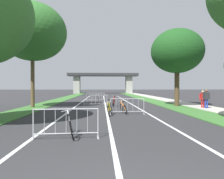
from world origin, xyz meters
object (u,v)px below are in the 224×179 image
crowd_barrier_fourth (96,97)px  bicycle_yellow_3 (110,109)px  crowd_barrier_second (127,106)px  bicycle_purple_1 (103,99)px  bicycle_silver_4 (98,98)px  pedestrian_strolling (206,97)px  crowd_barrier_nearest (66,124)px  pedestrian_with_backpack (203,98)px  bicycle_red_5 (114,102)px  tree_right_pine_far (177,51)px  tree_left_cypress_far (32,32)px  bicycle_white_2 (71,126)px  crowd_barrier_third (95,100)px  bicycle_orange_0 (123,108)px

crowd_barrier_fourth → bicycle_yellow_3: crowd_barrier_fourth is taller
crowd_barrier_second → bicycle_purple_1: size_ratio=1.34×
bicycle_silver_4 → pedestrian_strolling: (8.96, -10.17, 0.61)m
bicycle_silver_4 → crowd_barrier_nearest: bearing=-93.5°
pedestrian_with_backpack → bicycle_red_5: bearing=169.3°
pedestrian_strolling → tree_right_pine_far: bearing=-55.3°
tree_left_cypress_far → bicycle_white_2: tree_left_cypress_far is taller
crowd_barrier_second → crowd_barrier_third: 6.65m
crowd_barrier_nearest → pedestrian_with_backpack: size_ratio=1.51×
crowd_barrier_fourth → pedestrian_strolling: size_ratio=1.42×
crowd_barrier_third → bicycle_red_5: bearing=-16.3°
crowd_barrier_nearest → crowd_barrier_second: same height
bicycle_purple_1 → bicycle_orange_0: bearing=96.1°
tree_left_cypress_far → pedestrian_with_backpack: 15.59m
bicycle_purple_1 → bicycle_white_2: size_ratio=0.97×
bicycle_purple_1 → bicycle_silver_4: (-0.61, 0.93, 0.01)m
crowd_barrier_fourth → bicycle_purple_1: 1.07m
bicycle_silver_4 → tree_right_pine_far: bearing=-47.2°
bicycle_white_2 → pedestrian_strolling: size_ratio=1.09×
crowd_barrier_nearest → pedestrian_with_backpack: 13.63m
bicycle_red_5 → bicycle_silver_4: bearing=101.0°
bicycle_white_2 → bicycle_silver_4: bearing=78.0°
tree_right_pine_far → bicycle_red_5: 7.58m
bicycle_silver_4 → crowd_barrier_fourth: bearing=-125.8°
crowd_barrier_fourth → tree_left_cypress_far: bearing=-123.6°
crowd_barrier_second → tree_right_pine_far: bearing=44.7°
crowd_barrier_nearest → pedestrian_strolling: pedestrian_strolling is taller
bicycle_yellow_3 → pedestrian_strolling: pedestrian_strolling is taller
crowd_barrier_third → pedestrian_strolling: size_ratio=1.42×
bicycle_purple_1 → bicycle_yellow_3: size_ratio=0.98×
tree_right_pine_far → bicycle_yellow_3: bearing=-138.5°
tree_left_cypress_far → crowd_barrier_nearest: 13.31m
crowd_barrier_third → bicycle_silver_4: (0.18, 6.75, -0.15)m
bicycle_orange_0 → bicycle_silver_4: (-1.91, 12.42, 0.02)m
crowd_barrier_nearest → crowd_barrier_third: 12.50m
tree_left_cypress_far → pedestrian_strolling: tree_left_cypress_far is taller
crowd_barrier_second → bicycle_yellow_3: (-1.18, -0.49, -0.13)m
bicycle_orange_0 → pedestrian_with_backpack: pedestrian_with_backpack is taller
crowd_barrier_third → bicycle_white_2: (-0.52, -12.15, -0.15)m
crowd_barrier_second → crowd_barrier_third: bearing=110.2°
bicycle_purple_1 → crowd_barrier_second: bearing=96.8°
bicycle_purple_1 → pedestrian_with_backpack: (8.29, -8.76, 0.57)m
bicycle_white_2 → pedestrian_strolling: pedestrian_strolling is taller
tree_right_pine_far → crowd_barrier_second: (-5.31, -5.25, -4.61)m
tree_left_cypress_far → crowd_barrier_third: tree_left_cypress_far is taller
crowd_barrier_second → bicycle_white_2: 6.55m
crowd_barrier_second → bicycle_silver_4: bearing=99.2°
tree_left_cypress_far → bicycle_red_5: bearing=9.0°
crowd_barrier_second → bicycle_white_2: size_ratio=1.30×
tree_left_cypress_far → tree_right_pine_far: 13.09m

